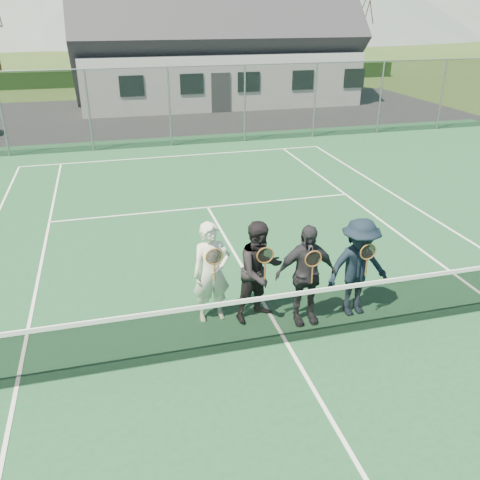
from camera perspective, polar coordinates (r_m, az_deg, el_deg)
The scene contains 12 objects.
ground at distance 26.97m, azimuth -9.61°, elevation 13.60°, with size 220.00×220.00×0.00m, color #2F4819.
court_surface at distance 8.47m, azimuth 5.25°, elevation -11.50°, with size 30.00×30.00×0.02m, color #1C4C2B.
tarmac_carpark at distance 26.90m, azimuth -18.31°, elevation 12.71°, with size 40.00×12.00×0.01m, color black.
hedge_row at distance 38.73m, azimuth -11.66°, elevation 17.53°, with size 40.00×1.20×1.10m, color black.
court_markings at distance 8.46m, azimuth 5.25°, elevation -11.42°, with size 11.03×23.83×0.01m.
tennis_net at distance 8.17m, azimuth 5.39°, elevation -8.50°, with size 11.68×0.08×1.10m.
perimeter_fence at distance 20.34m, azimuth -7.91°, elevation 14.56°, with size 30.07×0.07×3.02m.
clubhouse at distance 31.09m, azimuth -3.08°, elevation 22.71°, with size 15.60×8.20×7.70m.
player_a at distance 8.60m, azimuth -3.22°, elevation -3.67°, with size 0.68×0.52×1.80m.
player_b at distance 8.63m, azimuth 2.25°, elevation -3.53°, with size 1.05×0.93×1.80m.
player_c at distance 8.59m, azimuth 7.37°, elevation -3.89°, with size 1.07×0.52×1.80m.
player_d at distance 8.97m, azimuth 13.10°, elevation -3.05°, with size 1.21×0.75×1.80m.
Camera 1 is at (-2.48, -6.39, 4.99)m, focal length 38.00 mm.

